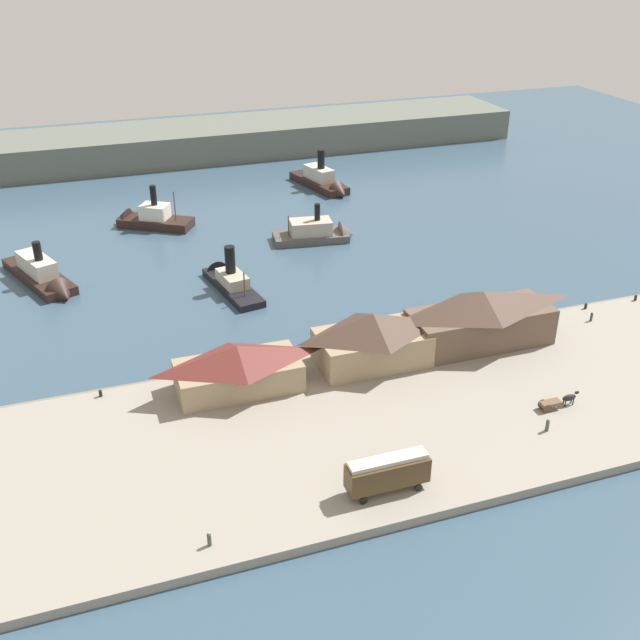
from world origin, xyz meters
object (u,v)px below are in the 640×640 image
Objects in this scene: ferry_near_quay at (44,277)px; ferry_mid_harbor at (320,233)px; pedestrian_near_east_shed at (591,317)px; pedestrian_standing_center at (547,425)px; ferry_shed_customs_shed at (372,338)px; ferry_shed_east_terminal at (481,317)px; ferry_moored_west at (324,182)px; ferry_moored_east at (228,279)px; horse_cart at (558,401)px; ferry_approaching_east at (148,219)px; pedestrian_near_west_shed at (209,539)px; mooring_post_center_east at (586,306)px; ferry_shed_west_terminal at (238,367)px; mooring_post_east at (636,298)px; street_tram at (388,472)px; mooring_post_west at (100,393)px.

ferry_near_quay is 1.34× the size of ferry_mid_harbor.
pedestrian_near_east_shed is 32.44m from pedestrian_standing_center.
ferry_mid_harbor is at bearing 79.37° from ferry_shed_customs_shed.
ferry_shed_customs_shed is 17.22m from ferry_shed_east_terminal.
ferry_shed_east_terminal is at bearing -92.60° from ferry_moored_west.
ferry_moored_east reaches higher than ferry_near_quay.
ferry_approaching_east reaches higher than horse_cart.
ferry_approaching_east is (-39.58, 68.58, -3.90)m from ferry_shed_east_terminal.
ferry_shed_customs_shed is 40.22m from pedestrian_near_west_shed.
ferry_approaching_east is 36.98m from ferry_mid_harbor.
ferry_shed_west_terminal is at bearing -175.55° from mooring_post_center_east.
ferry_moored_west is at bearing 65.06° from pedestrian_near_west_shed.
pedestrian_near_west_shed is at bearing -116.52° from ferry_mid_harbor.
pedestrian_near_west_shed is 75.58m from mooring_post_center_east.
ferry_moored_west is at bearing 75.38° from ferry_shed_customs_shed.
ferry_moored_west is (-28.32, 75.88, 0.07)m from mooring_post_east.
ferry_near_quay is (-92.81, 41.24, -0.12)m from mooring_post_east.
street_tram is 56.88m from mooring_post_center_east.
ferry_shed_east_terminal is at bearing -0.12° from ferry_shed_customs_shed.
mooring_post_west is 0.04× the size of ferry_moored_west.
ferry_near_quay is at bearing 130.66° from pedestrian_standing_center.
ferry_shed_east_terminal is 54.01m from pedestrian_near_west_shed.
ferry_shed_east_terminal is 20.73m from pedestrian_near_east_shed.
ferry_moored_east is 1.16× the size of ferry_mid_harbor.
ferry_near_quay is (-81.26, 44.91, -0.39)m from pedestrian_near_east_shed.
ferry_shed_west_terminal is 1.00× the size of ferry_mid_harbor.
pedestrian_standing_center is at bearing -32.87° from ferry_shed_west_terminal.
street_tram is 5.21× the size of pedestrian_standing_center.
pedestrian_near_west_shed is 1.94× the size of mooring_post_west.
ferry_moored_east is at bearing 51.56° from mooring_post_west.
pedestrian_near_west_shed is 0.10× the size of ferry_approaching_east.
ferry_approaching_east is at bearing 105.14° from ferry_moored_east.
ferry_approaching_east reaches higher than mooring_post_center_east.
pedestrian_near_west_shed is at bearing -168.91° from horse_cart.
ferry_approaching_east is (-59.98, 68.19, -0.28)m from pedestrian_near_east_shed.
pedestrian_near_east_shed is (46.49, 26.07, -1.84)m from street_tram.
ferry_shed_west_terminal is 9.40× the size of pedestrian_standing_center.
pedestrian_near_east_shed is 56.64m from ferry_mid_harbor.
mooring_post_east is (78.30, 31.58, -0.35)m from pedestrian_near_west_shed.
ferry_shed_east_terminal is at bearing -48.55° from ferry_moored_east.
horse_cart is 0.33× the size of ferry_approaching_east.
pedestrian_near_west_shed is at bearing -104.54° from ferry_moored_east.
ferry_moored_east is (-30.30, 34.31, -4.20)m from ferry_shed_east_terminal.
ferry_shed_west_terminal is 57.14m from pedestrian_near_east_shed.
mooring_post_east is 9.72m from mooring_post_center_east.
street_tram is at bearing 5.20° from pedestrian_near_west_shed.
ferry_shed_west_terminal reaches higher than mooring_post_center_east.
horse_cart is 0.25× the size of ferry_near_quay.
street_tram is 65.25m from mooring_post_east.
ferry_shed_customs_shed is at bearing 179.88° from ferry_shed_east_terminal.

